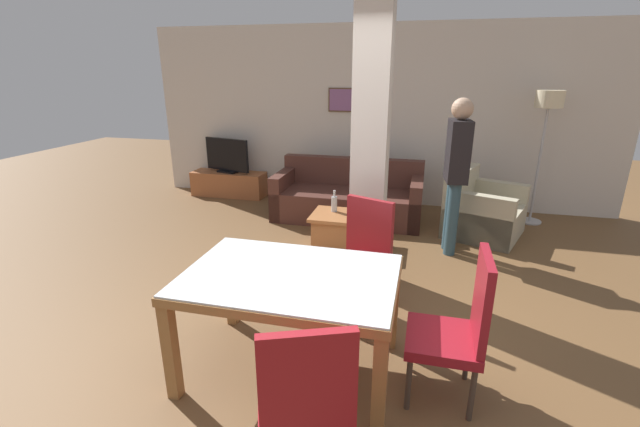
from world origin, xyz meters
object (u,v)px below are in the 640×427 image
at_px(floor_lamp, 548,112).
at_px(coffee_table, 344,230).
at_px(dining_chair_near_right, 306,405).
at_px(dining_chair_head_right, 459,325).
at_px(sofa, 348,199).
at_px(dining_chair_far_right, 362,256).
at_px(standing_person, 456,166).
at_px(dining_table, 291,295).
at_px(bottle, 334,203).
at_px(tv_stand, 229,184).
at_px(armchair, 481,213).
at_px(tv_screen, 227,156).

bearing_deg(floor_lamp, coffee_table, -148.35).
bearing_deg(dining_chair_near_right, dining_chair_head_right, 27.54).
bearing_deg(sofa, floor_lamp, -170.13).
xyz_separation_m(dining_chair_far_right, standing_person, (0.81, 1.58, 0.49)).
distance_m(dining_table, dining_chair_near_right, 0.95).
bearing_deg(dining_chair_far_right, standing_person, -95.12).
xyz_separation_m(dining_chair_near_right, bottle, (-0.57, 3.30, -0.04)).
height_order(dining_chair_near_right, standing_person, standing_person).
relative_size(coffee_table, floor_lamp, 0.44).
height_order(sofa, tv_stand, sofa).
bearing_deg(armchair, dining_chair_head_right, 12.05).
distance_m(dining_chair_far_right, tv_stand, 4.16).
bearing_deg(coffee_table, dining_chair_near_right, -82.46).
relative_size(armchair, bottle, 4.36).
bearing_deg(armchair, bottle, -47.70).
height_order(dining_chair_far_right, bottle, dining_chair_far_right).
relative_size(tv_stand, floor_lamp, 0.69).
relative_size(sofa, tv_stand, 1.66).
height_order(dining_chair_far_right, tv_screen, dining_chair_far_right).
bearing_deg(dining_chair_far_right, bottle, -47.54).
xyz_separation_m(dining_table, bottle, (-0.22, 2.42, -0.10)).
distance_m(tv_stand, tv_screen, 0.48).
height_order(armchair, standing_person, standing_person).
relative_size(dining_chair_far_right, sofa, 0.50).
distance_m(dining_chair_far_right, coffee_table, 1.54).
distance_m(dining_table, tv_screen, 4.65).
height_order(dining_chair_head_right, floor_lamp, floor_lamp).
height_order(sofa, floor_lamp, floor_lamp).
relative_size(dining_chair_near_right, floor_lamp, 0.57).
height_order(dining_chair_near_right, tv_screen, dining_chair_near_right).
bearing_deg(dining_chair_head_right, dining_chair_near_right, 139.58).
xyz_separation_m(coffee_table, floor_lamp, (2.39, 1.47, 1.32)).
height_order(dining_chair_near_right, tv_stand, dining_chair_near_right).
relative_size(tv_stand, tv_screen, 1.51).
distance_m(dining_table, sofa, 3.38).
height_order(dining_chair_far_right, floor_lamp, floor_lamp).
bearing_deg(dining_chair_far_right, armchair, -96.51).
bearing_deg(standing_person, sofa, 50.74).
bearing_deg(floor_lamp, dining_table, -121.40).
relative_size(dining_table, dining_chair_near_right, 1.40).
distance_m(dining_chair_head_right, sofa, 3.62).
bearing_deg(armchair, dining_chair_near_right, 3.69).
distance_m(dining_chair_head_right, armchair, 3.18).
relative_size(tv_stand, standing_person, 0.70).
relative_size(dining_chair_near_right, coffee_table, 1.29).
xyz_separation_m(dining_chair_head_right, floor_lamp, (1.22, 3.80, 0.98)).
xyz_separation_m(dining_chair_head_right, tv_screen, (-3.49, 3.99, 0.14)).
height_order(dining_chair_far_right, standing_person, standing_person).
xyz_separation_m(dining_chair_far_right, tv_stand, (-2.74, 3.11, -0.34)).
xyz_separation_m(dining_table, dining_chair_head_right, (1.11, 0.00, -0.06)).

